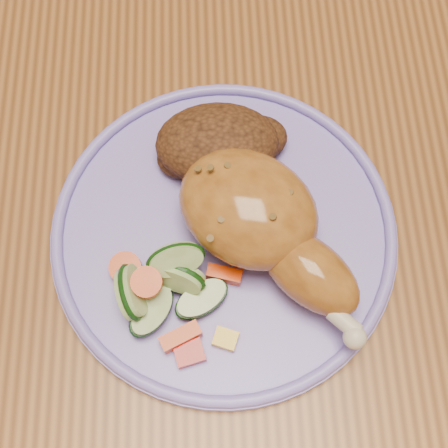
% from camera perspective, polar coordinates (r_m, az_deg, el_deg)
% --- Properties ---
extents(ground, '(4.00, 4.00, 0.00)m').
position_cam_1_polar(ground, '(1.28, 0.44, -9.78)').
color(ground, brown).
rests_on(ground, ground).
extents(dining_table, '(0.90, 1.40, 0.75)m').
position_cam_1_polar(dining_table, '(0.65, 0.86, 3.26)').
color(dining_table, brown).
rests_on(dining_table, ground).
extents(plate, '(0.29, 0.29, 0.01)m').
position_cam_1_polar(plate, '(0.53, 0.00, -0.86)').
color(plate, '#8473D5').
rests_on(plate, dining_table).
extents(plate_rim, '(0.29, 0.29, 0.01)m').
position_cam_1_polar(plate_rim, '(0.52, 0.00, -0.42)').
color(plate_rim, '#8473D5').
rests_on(plate_rim, plate).
extents(chicken_leg, '(0.17, 0.19, 0.06)m').
position_cam_1_polar(chicken_leg, '(0.50, 3.57, 0.05)').
color(chicken_leg, '#AC6824').
rests_on(chicken_leg, plate).
extents(rice_pilaf, '(0.12, 0.08, 0.05)m').
position_cam_1_polar(rice_pilaf, '(0.54, -0.38, 7.34)').
color(rice_pilaf, '#4D2913').
rests_on(rice_pilaf, plate).
extents(vegetable_pile, '(0.11, 0.10, 0.05)m').
position_cam_1_polar(vegetable_pile, '(0.50, -5.50, -5.86)').
color(vegetable_pile, '#A50A05').
rests_on(vegetable_pile, plate).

